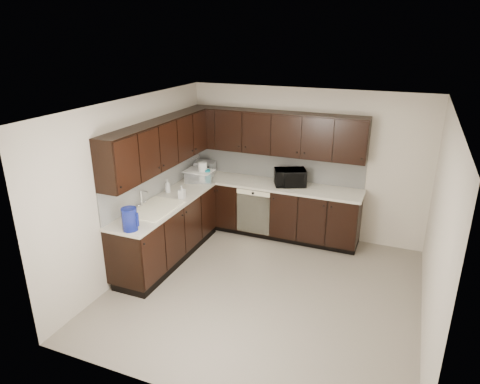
{
  "coord_description": "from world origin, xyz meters",
  "views": [
    {
      "loc": [
        1.58,
        -4.76,
        3.33
      ],
      "look_at": [
        -0.61,
        0.6,
        1.15
      ],
      "focal_mm": 32.0,
      "sensor_mm": 36.0,
      "label": 1
    }
  ],
  "objects_px": {
    "blue_pitcher": "(130,219)",
    "sink": "(155,213)",
    "toaster_oven": "(205,168)",
    "storage_bin": "(199,176)",
    "microwave": "(290,177)"
  },
  "relations": [
    {
      "from": "microwave",
      "to": "blue_pitcher",
      "type": "height_order",
      "value": "blue_pitcher"
    },
    {
      "from": "storage_bin",
      "to": "toaster_oven",
      "type": "bearing_deg",
      "value": 102.06
    },
    {
      "from": "toaster_oven",
      "to": "storage_bin",
      "type": "bearing_deg",
      "value": -92.58
    },
    {
      "from": "microwave",
      "to": "toaster_oven",
      "type": "bearing_deg",
      "value": 154.19
    },
    {
      "from": "toaster_oven",
      "to": "storage_bin",
      "type": "xyz_separation_m",
      "value": [
        0.08,
        -0.39,
        -0.02
      ]
    },
    {
      "from": "microwave",
      "to": "blue_pitcher",
      "type": "xyz_separation_m",
      "value": [
        -1.42,
        -2.41,
        0.01
      ]
    },
    {
      "from": "toaster_oven",
      "to": "storage_bin",
      "type": "relative_size",
      "value": 0.79
    },
    {
      "from": "sink",
      "to": "blue_pitcher",
      "type": "height_order",
      "value": "blue_pitcher"
    },
    {
      "from": "toaster_oven",
      "to": "blue_pitcher",
      "type": "height_order",
      "value": "blue_pitcher"
    },
    {
      "from": "blue_pitcher",
      "to": "microwave",
      "type": "bearing_deg",
      "value": 79.07
    },
    {
      "from": "blue_pitcher",
      "to": "sink",
      "type": "bearing_deg",
      "value": 116.7
    },
    {
      "from": "sink",
      "to": "storage_bin",
      "type": "bearing_deg",
      "value": 89.4
    },
    {
      "from": "sink",
      "to": "storage_bin",
      "type": "relative_size",
      "value": 1.81
    },
    {
      "from": "storage_bin",
      "to": "blue_pitcher",
      "type": "distance_m",
      "value": 2.05
    },
    {
      "from": "toaster_oven",
      "to": "sink",
      "type": "bearing_deg",
      "value": -102.38
    }
  ]
}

